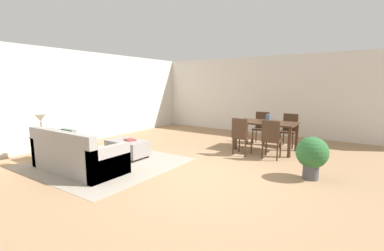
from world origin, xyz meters
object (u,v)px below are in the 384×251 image
Objects in this scene: ottoman_table at (127,148)px; dining_chair_near_left at (241,134)px; dining_chair_far_right at (289,128)px; vase_centerpiece at (268,118)px; book_on_ottoman at (130,140)px; dining_chair_near_right at (271,137)px; dining_chair_far_left at (261,126)px; table_lamp at (41,119)px; potted_plant at (312,154)px; dining_table at (266,126)px; side_table at (43,142)px; couch at (77,156)px.

ottoman_table is 1.06× the size of dining_chair_near_left.
vase_centerpiece is (-0.38, -0.73, 0.34)m from dining_chair_far_right.
book_on_ottoman is (-2.10, -1.68, -0.09)m from dining_chair_near_left.
dining_chair_near_right and dining_chair_far_left have the same top height.
table_lamp is at bearing -145.50° from dining_chair_near_right.
dining_chair_near_left is at bearing 154.25° from potted_plant.
dining_table is 3.51m from book_on_ottoman.
dining_chair_far_right is at bearing 48.69° from book_on_ottoman.
dining_chair_far_right reaches higher than potted_plant.
dining_chair_far_left is 0.81m from dining_chair_far_right.
vase_centerpiece is (2.55, 2.57, 0.62)m from ottoman_table.
dining_chair_near_right is 1.00× the size of dining_chair_far_left.
dining_chair_near_right is 1.76m from dining_chair_far_left.
dining_chair_far_left is 3.88m from book_on_ottoman.
vase_centerpiece reaches higher than ottoman_table.
dining_chair_near_left is 1.76m from dining_chair_far_right.
book_on_ottoman is (1.50, 1.27, -0.53)m from table_lamp.
dining_chair_near_left is 4.70× the size of vase_centerpiece.
book_on_ottoman is (-2.84, -1.71, -0.09)m from dining_chair_near_right.
table_lamp is 4.68m from dining_chair_near_left.
ottoman_table is at bearing -131.58° from dining_chair_far_right.
potted_plant is (1.40, -1.66, -0.19)m from dining_table.
potted_plant is (5.36, 2.11, 0.03)m from side_table.
vase_centerpiece is at bearing 45.53° from book_on_ottoman.
side_table is 6.30m from dining_chair_far_right.
side_table is at bearing 0.00° from table_lamp.
ottoman_table is 3.60m from dining_table.
dining_chair_near_right is 1.35m from potted_plant.
dining_chair_far_left and dining_chair_far_right have the same top height.
potted_plant reaches higher than dining_table.
vase_centerpiece is at bearing -117.54° from dining_chair_far_right.
vase_centerpiece is (3.99, 3.81, 0.42)m from side_table.
table_lamp is 0.35× the size of dining_table.
table_lamp reaches higher than dining_chair_near_right.
vase_centerpiece is at bearing 43.70° from table_lamp.
book_on_ottoman is (0.19, 1.27, 0.13)m from couch.
couch is at bearing -123.95° from dining_chair_far_right.
dining_table is 2.18m from potted_plant.
dining_chair_far_left is at bearing 91.62° from dining_chair_near_left.
ottoman_table is 1.06× the size of dining_chair_far_left.
dining_table is 0.88m from dining_chair_near_right.
dining_table is (2.65, 3.77, 0.36)m from couch.
dining_chair_far_left is (3.56, 4.56, 0.08)m from side_table.
vase_centerpiece reaches higher than book_on_ottoman.
dining_chair_far_right reaches higher than couch.
dining_table is at bearing -63.07° from dining_chair_far_left.
table_lamp reaches higher than dining_chair_near_left.
dining_chair_far_left reaches higher than dining_table.
dining_chair_far_left is 3.54× the size of book_on_ottoman.
dining_chair_far_right is at bearing 62.29° from dining_table.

